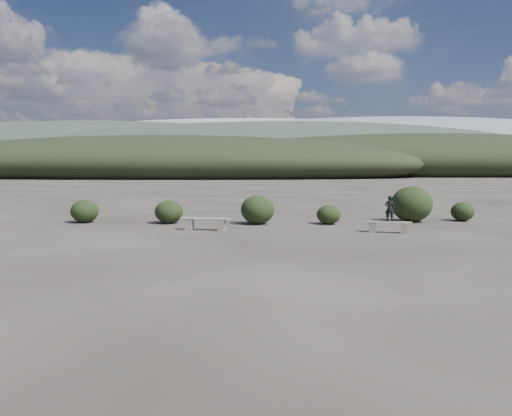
{
  "coord_description": "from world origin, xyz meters",
  "views": [
    {
      "loc": [
        0.23,
        -12.92,
        2.51
      ],
      "look_at": [
        -0.51,
        3.5,
        1.1
      ],
      "focal_mm": 35.0,
      "sensor_mm": 36.0,
      "label": 1
    }
  ],
  "objects": [
    {
      "name": "shrub_c",
      "position": [
        2.38,
        8.38,
        0.41
      ],
      "size": [
        1.02,
        1.02,
        0.82
      ],
      "primitive_type": "ellipsoid",
      "color": "black",
      "rests_on": "ground"
    },
    {
      "name": "bench_left",
      "position": [
        -2.58,
        6.14,
        0.3
      ],
      "size": [
        1.98,
        0.66,
        0.49
      ],
      "rotation": [
        0.0,
        0.0,
        -0.13
      ],
      "color": "slate",
      "rests_on": "ground"
    },
    {
      "name": "shrub_f",
      "position": [
        -8.27,
        8.5,
        0.51
      ],
      "size": [
        1.2,
        1.2,
        1.02
      ],
      "primitive_type": "ellipsoid",
      "color": "black",
      "rests_on": "ground"
    },
    {
      "name": "shrub_b",
      "position": [
        -0.65,
        8.28,
        0.62
      ],
      "size": [
        1.44,
        1.44,
        1.24
      ],
      "primitive_type": "ellipsoid",
      "color": "black",
      "rests_on": "ground"
    },
    {
      "name": "mountain_ridges",
      "position": [
        -7.48,
        339.06,
        10.84
      ],
      "size": [
        500.0,
        400.0,
        56.0
      ],
      "color": "black",
      "rests_on": "ground"
    },
    {
      "name": "shrub_d",
      "position": [
        6.16,
        9.46,
        0.79
      ],
      "size": [
        1.8,
        1.8,
        1.58
      ],
      "primitive_type": "ellipsoid",
      "color": "black",
      "rests_on": "ground"
    },
    {
      "name": "shrub_a",
      "position": [
        -4.5,
        8.37,
        0.5
      ],
      "size": [
        1.23,
        1.23,
        1.0
      ],
      "primitive_type": "ellipsoid",
      "color": "black",
      "rests_on": "ground"
    },
    {
      "name": "ground",
      "position": [
        0.0,
        0.0,
        0.0
      ],
      "size": [
        1200.0,
        1200.0,
        0.0
      ],
      "primitive_type": "plane",
      "color": "#29241F",
      "rests_on": "ground"
    },
    {
      "name": "seated_person",
      "position": [
        4.36,
        5.71,
        0.91
      ],
      "size": [
        0.41,
        0.33,
        0.96
      ],
      "primitive_type": "imported",
      "rotation": [
        0.0,
        0.0,
        2.83
      ],
      "color": "black",
      "rests_on": "bench_right"
    },
    {
      "name": "shrub_e",
      "position": [
        8.55,
        9.9,
        0.43
      ],
      "size": [
        1.03,
        1.03,
        0.85
      ],
      "primitive_type": "ellipsoid",
      "color": "black",
      "rests_on": "ground"
    },
    {
      "name": "bench_right",
      "position": [
        4.32,
        5.72,
        0.26
      ],
      "size": [
        1.73,
        0.76,
        0.42
      ],
      "rotation": [
        0.0,
        0.0,
        -0.25
      ],
      "color": "slate",
      "rests_on": "ground"
    }
  ]
}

